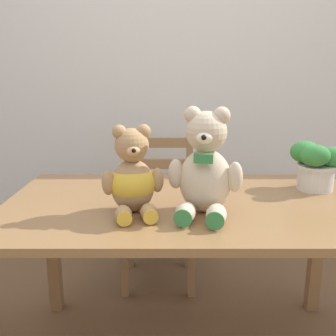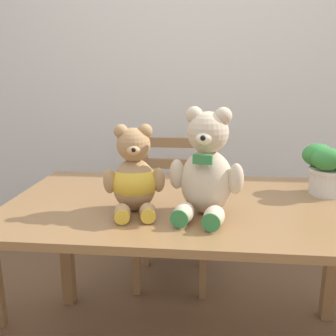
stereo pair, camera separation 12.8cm
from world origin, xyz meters
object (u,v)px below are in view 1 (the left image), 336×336
at_px(wooden_chair_behind, 160,208).
at_px(teddy_bear_right, 206,169).
at_px(potted_plant, 317,164).
at_px(teddy_bear_left, 134,178).

bearing_deg(wooden_chair_behind, teddy_bear_right, 102.86).
bearing_deg(teddy_bear_right, potted_plant, -139.24).
height_order(teddy_bear_right, potted_plant, teddy_bear_right).
bearing_deg(teddy_bear_right, wooden_chair_behind, -65.42).
relative_size(teddy_bear_left, potted_plant, 1.45).
height_order(wooden_chair_behind, teddy_bear_left, teddy_bear_left).
height_order(teddy_bear_left, teddy_bear_right, teddy_bear_right).
bearing_deg(potted_plant, teddy_bear_right, -150.97).
distance_m(wooden_chair_behind, potted_plant, 0.99).
distance_m(wooden_chair_behind, teddy_bear_right, 0.98).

